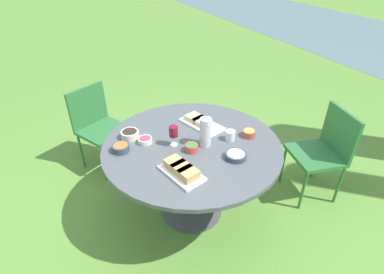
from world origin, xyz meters
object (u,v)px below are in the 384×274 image
Objects in this scene: dining_table at (192,153)px; water_pitcher at (205,132)px; chair_near_left at (325,148)px; wine_glass at (173,132)px; chair_near_right at (97,122)px; handbag at (261,143)px.

water_pitcher reaches higher than dining_table.
chair_near_left is 1.45m from wine_glass.
chair_near_left is (0.27, 1.23, -0.13)m from dining_table.
chair_near_right is (-1.37, -1.82, 0.00)m from chair_near_left.
chair_near_right is at bearing -149.70° from water_pitcher.
chair_near_left is at bearing 6.22° from handbag.
wine_glass is at bearing -69.92° from handbag.
dining_table is at bearing 28.29° from chair_near_right.
chair_near_right is 2.42× the size of handbag.
handbag is at bearing 110.08° from wine_glass.
handbag is (0.59, 1.73, -0.40)m from chair_near_right.
water_pitcher is 1.40× the size of wine_glass.
wine_glass reaches higher than chair_near_right.
chair_near_left reaches higher than handbag.
handbag is at bearing 118.38° from water_pitcher.
wine_glass reaches higher than handbag.
dining_table reaches higher than handbag.
handbag is at bearing 71.20° from chair_near_right.
chair_near_right is at bearing -151.71° from dining_table.
dining_table is at bearing -102.49° from chair_near_left.
wine_glass is at bearing 23.05° from chair_near_right.
chair_near_left is 1.00× the size of chair_near_right.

